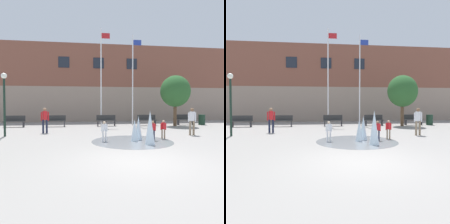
# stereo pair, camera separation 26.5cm
# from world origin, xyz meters

# --- Properties ---
(ground_plane) EXTENTS (100.00, 100.00, 0.00)m
(ground_plane) POSITION_xyz_m (0.00, 0.00, 0.00)
(ground_plane) COLOR gray
(library_building) EXTENTS (36.00, 6.05, 8.04)m
(library_building) POSITION_xyz_m (0.00, 19.02, 4.02)
(library_building) COLOR gray
(library_building) RESTS_ON ground
(splash_fountain) EXTENTS (3.95, 3.95, 1.54)m
(splash_fountain) POSITION_xyz_m (1.01, 3.47, 0.56)
(splash_fountain) COLOR gray
(splash_fountain) RESTS_ON ground
(park_bench_far_left) EXTENTS (1.60, 0.44, 0.91)m
(park_bench_far_left) POSITION_xyz_m (-7.01, 11.45, 0.48)
(park_bench_far_left) COLOR #28282D
(park_bench_far_left) RESTS_ON ground
(park_bench_under_left_flagpole) EXTENTS (1.60, 0.44, 0.91)m
(park_bench_under_left_flagpole) POSITION_xyz_m (-3.84, 11.38, 0.48)
(park_bench_under_left_flagpole) COLOR #28282D
(park_bench_under_left_flagpole) RESTS_ON ground
(park_bench_center) EXTENTS (1.60, 0.44, 0.91)m
(park_bench_center) POSITION_xyz_m (0.25, 11.38, 0.48)
(park_bench_center) COLOR #28282D
(park_bench_center) RESTS_ON ground
(park_bench_near_trashcan) EXTENTS (1.60, 0.44, 0.91)m
(park_bench_near_trashcan) POSITION_xyz_m (3.71, 11.30, 0.48)
(park_bench_near_trashcan) COLOR #28282D
(park_bench_near_trashcan) RESTS_ON ground
(park_bench_far_right) EXTENTS (1.60, 0.44, 0.91)m
(park_bench_far_right) POSITION_xyz_m (7.26, 11.42, 0.48)
(park_bench_far_right) COLOR #28282D
(park_bench_far_right) RESTS_ON ground
(child_with_pink_shirt) EXTENTS (0.31, 0.22, 0.99)m
(child_with_pink_shirt) POSITION_xyz_m (1.71, 3.82, 0.58)
(child_with_pink_shirt) COLOR #1E233D
(child_with_pink_shirt) RESTS_ON ground
(adult_in_red) EXTENTS (0.50, 0.39, 1.59)m
(adult_in_red) POSITION_xyz_m (-4.05, 7.49, 0.93)
(adult_in_red) COLOR #1E233D
(adult_in_red) RESTS_ON ground
(teen_by_trashcan) EXTENTS (0.50, 0.38, 1.59)m
(teen_by_trashcan) POSITION_xyz_m (4.59, 5.33, 0.93)
(teen_by_trashcan) COLOR #89755B
(teen_by_trashcan) RESTS_ON ground
(child_running) EXTENTS (0.31, 0.24, 0.99)m
(child_running) POSITION_xyz_m (2.40, 4.18, 0.58)
(child_running) COLOR #89755B
(child_running) RESTS_ON ground
(child_in_fountain) EXTENTS (0.31, 0.23, 0.99)m
(child_in_fountain) POSITION_xyz_m (-0.70, 3.88, 0.58)
(child_in_fountain) COLOR silver
(child_in_fountain) RESTS_ON ground
(flagpole_left) EXTENTS (0.80, 0.10, 8.20)m
(flagpole_left) POSITION_xyz_m (-0.09, 11.91, 4.35)
(flagpole_left) COLOR silver
(flagpole_left) RESTS_ON ground
(flagpole_right) EXTENTS (0.80, 0.10, 7.74)m
(flagpole_right) POSITION_xyz_m (2.65, 11.91, 4.12)
(flagpole_right) COLOR silver
(flagpole_right) RESTS_ON ground
(lamp_post_left_lane) EXTENTS (0.32, 0.32, 3.55)m
(lamp_post_left_lane) POSITION_xyz_m (-6.05, 6.35, 2.35)
(lamp_post_left_lane) COLOR #192D23
(lamp_post_left_lane) RESTS_ON ground
(trash_can) EXTENTS (0.56, 0.56, 0.90)m
(trash_can) POSITION_xyz_m (8.68, 11.23, 0.45)
(trash_can) COLOR #193323
(trash_can) RESTS_ON ground
(street_tree_near_building) EXTENTS (2.43, 2.43, 4.18)m
(street_tree_near_building) POSITION_xyz_m (5.89, 10.54, 2.87)
(street_tree_near_building) COLOR brown
(street_tree_near_building) RESTS_ON ground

